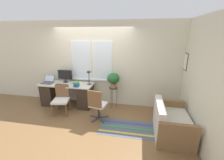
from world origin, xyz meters
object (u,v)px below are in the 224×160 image
Objects in this scene: monitor at (65,76)px; couch_loveseat at (171,124)px; office_chair_swivel at (97,104)px; plant_stand at (113,90)px; mouse at (67,85)px; desk_chair_wooden at (61,99)px; laptop at (48,81)px; desk_lamp at (89,74)px; potted_plant at (113,79)px; book_stack at (76,84)px; keyboard at (61,85)px.

couch_loveseat is (3.20, -1.13, -0.69)m from monitor.
office_chair_swivel is (1.33, -0.84, -0.51)m from monitor.
monitor reaches higher than plant_stand.
mouse is 0.08× the size of desk_chair_wooden.
plant_stand is at bearing 3.48° from laptop.
laptop is 0.39× the size of office_chair_swivel.
desk_lamp reaches higher than potted_plant.
laptop is 3.89m from couch_loveseat.
desk_lamp is (1.39, 0.09, 0.28)m from laptop.
desk_lamp is 0.91m from plant_stand.
monitor is at bearing 122.80° from mouse.
book_stack is (0.53, -0.35, -0.16)m from monitor.
office_chair_swivel reaches higher than couch_loveseat.
keyboard is 1.47m from office_chair_swivel.
couch_loveseat is at bearing -14.78° from mouse.
book_stack is at bearing -164.30° from plant_stand.
mouse is at bearing 179.09° from book_stack.
keyboard is 0.23m from mouse.
laptop reaches higher than keyboard.
laptop is 0.72× the size of monitor.
monitor is 0.85m from desk_chair_wooden.
mouse is 0.75m from desk_lamp.
book_stack reaches higher than plant_stand.
mouse is (0.23, -0.03, 0.01)m from keyboard.
potted_plant is (2.17, 0.13, 0.16)m from laptop.
book_stack reaches higher than couch_loveseat.
keyboard is 0.95m from desk_lamp.
monitor is at bearing 147.09° from book_stack.
book_stack is 1.16m from plant_stand.
office_chair_swivel is at bearing -21.13° from desk_chair_wooden.
keyboard reaches higher than plant_stand.
desk_chair_wooden is (0.15, -0.64, -0.53)m from monitor.
keyboard is 0.73× the size of desk_lamp.
mouse is 0.08× the size of office_chair_swivel.
keyboard is 1.67m from plant_stand.
monitor is at bearing 174.57° from desk_lamp.
book_stack is 0.61m from desk_chair_wooden.
book_stack is 1.15m from potted_plant.
desk_lamp reaches higher than couch_loveseat.
couch_loveseat is 1.93m from plant_stand.
desk_lamp is (0.85, -0.08, 0.10)m from monitor.
desk_chair_wooden is 3.09m from couch_loveseat.
book_stack is (-0.32, -0.26, -0.26)m from desk_lamp.
couch_loveseat is at bearing -24.04° from desk_lamp.
laptop is 0.91m from desk_chair_wooden.
laptop reaches higher than mouse.
office_chair_swivel reaches higher than keyboard.
keyboard is 0.70× the size of potted_plant.
desk_lamp is at bearing 27.15° from desk_chair_wooden.
desk_lamp reaches higher than book_stack.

